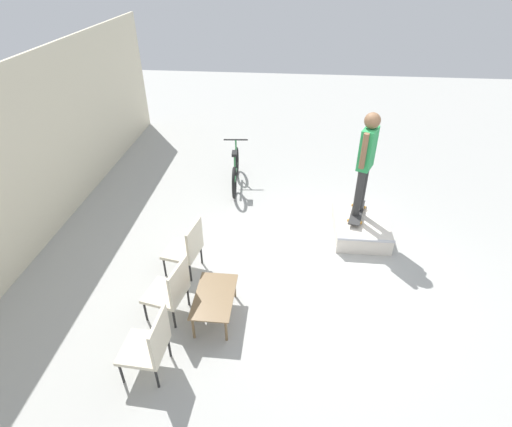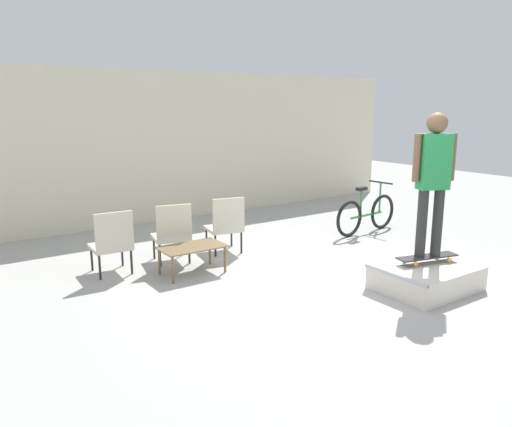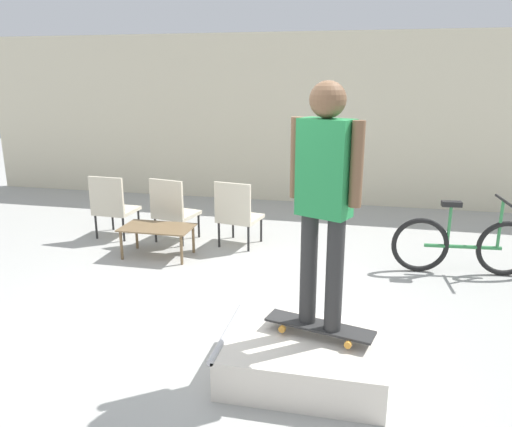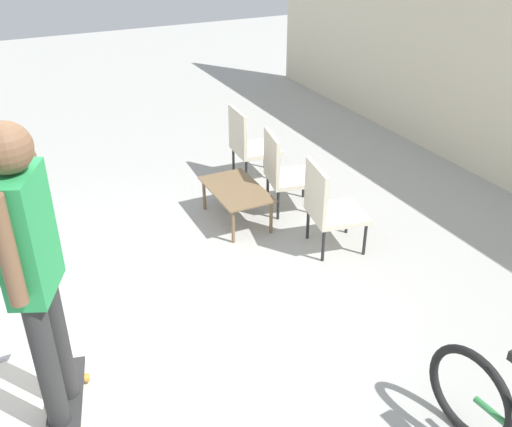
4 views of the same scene
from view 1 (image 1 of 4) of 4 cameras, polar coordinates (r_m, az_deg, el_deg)
name	(u,v)px [view 1 (image 1 of 4)]	position (r m, az deg, el deg)	size (l,w,h in m)	color
ground_plane	(323,269)	(6.67, 9.53, -7.78)	(24.00, 24.00, 0.00)	#A8A8A3
house_wall_back	(10,174)	(7.15, -31.72, 4.83)	(12.00, 0.06, 3.00)	beige
skate_ramp_box	(360,227)	(7.47, 14.69, -1.81)	(1.25, 0.94, 0.34)	silver
skateboard_on_ramp	(357,212)	(7.41, 14.22, 0.20)	(0.88, 0.40, 0.07)	#2D2D2D
person_skater	(366,156)	(6.88, 15.49, 7.88)	(0.53, 0.34, 1.83)	#2D2D2D
coffee_table	(215,298)	(5.64, -5.94, -11.91)	(0.91, 0.54, 0.40)	brown
patio_chair_left	(150,344)	(5.09, -14.88, -17.60)	(0.55, 0.55, 0.92)	black
patio_chair_center	(171,289)	(5.66, -12.04, -10.53)	(0.62, 0.62, 0.92)	black
patio_chair_right	(187,247)	(6.33, -9.79, -4.72)	(0.61, 0.61, 0.92)	black
bicycle	(236,171)	(8.66, -2.95, 6.12)	(1.63, 0.52, 0.92)	black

